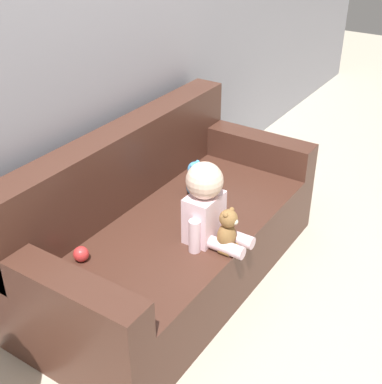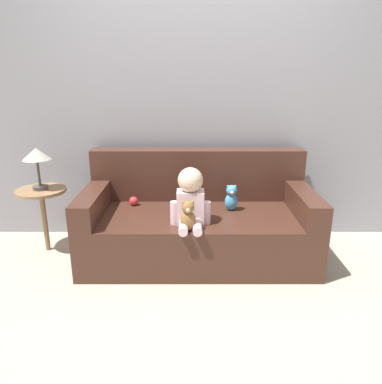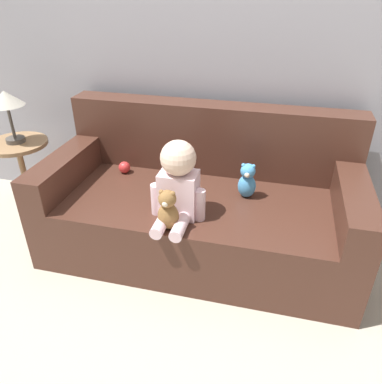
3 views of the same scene
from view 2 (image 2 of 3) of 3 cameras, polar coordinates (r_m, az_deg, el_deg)
The scene contains 8 objects.
ground_plane at distance 3.12m, azimuth 1.23°, elevation -9.75°, with size 12.00×12.00×0.00m, color #B7AD99.
wall_back at distance 3.28m, azimuth 1.23°, elevation 15.32°, with size 8.00×0.05×2.60m.
couch at distance 3.05m, azimuth 1.25°, elevation -4.45°, with size 1.79×0.86×0.82m.
person_baby at distance 2.67m, azimuth 0.10°, elevation -1.09°, with size 0.29×0.34×0.42m.
teddy_bear_brown at distance 2.58m, azimuth -0.27°, elevation -3.80°, with size 0.13×0.10×0.22m.
plush_toy_side at distance 2.98m, azimuth 6.34°, elevation -0.90°, with size 0.10×0.10×0.21m.
toy_ball at distance 3.13m, azimuth -8.55°, elevation -1.36°, with size 0.07×0.07×0.07m.
side_table at distance 3.23m, azimuth -21.95°, elevation 2.22°, with size 0.40×0.40×0.88m.
Camera 2 is at (-0.06, -2.76, 1.44)m, focal length 35.00 mm.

